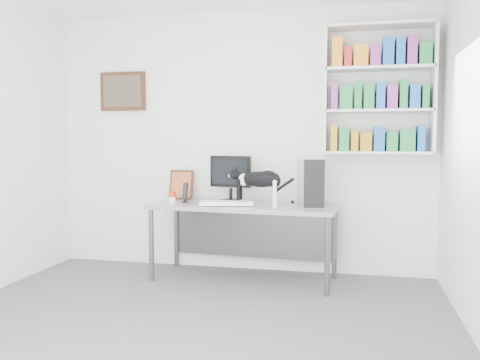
{
  "coord_description": "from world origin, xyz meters",
  "views": [
    {
      "loc": [
        1.17,
        -3.23,
        1.38
      ],
      "look_at": [
        0.11,
        1.53,
        0.99
      ],
      "focal_mm": 38.0,
      "sensor_mm": 36.0,
      "label": 1
    }
  ],
  "objects_px": {
    "leaning_print": "(181,184)",
    "soup_can": "(172,197)",
    "bookshelf": "(379,90)",
    "keyboard": "(226,203)",
    "desk": "(244,242)",
    "pc_tower": "(310,182)",
    "cat": "(259,188)",
    "speaker": "(185,192)",
    "monitor": "(231,178)"
  },
  "relations": [
    {
      "from": "pc_tower",
      "to": "soup_can",
      "type": "distance_m",
      "value": 1.37
    },
    {
      "from": "keyboard",
      "to": "cat",
      "type": "relative_size",
      "value": 0.9
    },
    {
      "from": "leaning_print",
      "to": "soup_can",
      "type": "distance_m",
      "value": 0.33
    },
    {
      "from": "pc_tower",
      "to": "leaning_print",
      "type": "bearing_deg",
      "value": 157.76
    },
    {
      "from": "keyboard",
      "to": "cat",
      "type": "height_order",
      "value": "cat"
    },
    {
      "from": "desk",
      "to": "pc_tower",
      "type": "height_order",
      "value": "pc_tower"
    },
    {
      "from": "speaker",
      "to": "cat",
      "type": "bearing_deg",
      "value": 5.17
    },
    {
      "from": "monitor",
      "to": "soup_can",
      "type": "relative_size",
      "value": 4.31
    },
    {
      "from": "desk",
      "to": "keyboard",
      "type": "distance_m",
      "value": 0.44
    },
    {
      "from": "desk",
      "to": "speaker",
      "type": "bearing_deg",
      "value": -174.55
    },
    {
      "from": "bookshelf",
      "to": "soup_can",
      "type": "xyz_separation_m",
      "value": [
        -1.98,
        -0.33,
        -1.05
      ]
    },
    {
      "from": "cat",
      "to": "soup_can",
      "type": "bearing_deg",
      "value": 176.24
    },
    {
      "from": "speaker",
      "to": "soup_can",
      "type": "height_order",
      "value": "speaker"
    },
    {
      "from": "soup_can",
      "to": "leaning_print",
      "type": "bearing_deg",
      "value": 91.88
    },
    {
      "from": "bookshelf",
      "to": "pc_tower",
      "type": "bearing_deg",
      "value": -159.7
    },
    {
      "from": "keyboard",
      "to": "leaning_print",
      "type": "height_order",
      "value": "leaning_print"
    },
    {
      "from": "bookshelf",
      "to": "soup_can",
      "type": "distance_m",
      "value": 2.26
    },
    {
      "from": "cat",
      "to": "monitor",
      "type": "bearing_deg",
      "value": 138.54
    },
    {
      "from": "pc_tower",
      "to": "speaker",
      "type": "distance_m",
      "value": 1.24
    },
    {
      "from": "leaning_print",
      "to": "cat",
      "type": "relative_size",
      "value": 0.56
    },
    {
      "from": "monitor",
      "to": "leaning_print",
      "type": "bearing_deg",
      "value": -176.21
    },
    {
      "from": "pc_tower",
      "to": "speaker",
      "type": "relative_size",
      "value": 2.17
    },
    {
      "from": "monitor",
      "to": "speaker",
      "type": "bearing_deg",
      "value": -141.21
    },
    {
      "from": "monitor",
      "to": "cat",
      "type": "height_order",
      "value": "monitor"
    },
    {
      "from": "leaning_print",
      "to": "bookshelf",
      "type": "bearing_deg",
      "value": 2.95
    },
    {
      "from": "keyboard",
      "to": "bookshelf",
      "type": "bearing_deg",
      "value": 3.23
    },
    {
      "from": "leaning_print",
      "to": "monitor",
      "type": "bearing_deg",
      "value": -4.86
    },
    {
      "from": "pc_tower",
      "to": "cat",
      "type": "xyz_separation_m",
      "value": [
        -0.46,
        -0.22,
        -0.05
      ]
    },
    {
      "from": "monitor",
      "to": "cat",
      "type": "bearing_deg",
      "value": -34.24
    },
    {
      "from": "cat",
      "to": "desk",
      "type": "bearing_deg",
      "value": 141.81
    },
    {
      "from": "desk",
      "to": "keyboard",
      "type": "relative_size",
      "value": 3.52
    },
    {
      "from": "bookshelf",
      "to": "desk",
      "type": "xyz_separation_m",
      "value": [
        -1.26,
        -0.29,
        -1.48
      ]
    },
    {
      "from": "keyboard",
      "to": "soup_can",
      "type": "height_order",
      "value": "soup_can"
    },
    {
      "from": "speaker",
      "to": "leaning_print",
      "type": "height_order",
      "value": "leaning_print"
    },
    {
      "from": "soup_can",
      "to": "monitor",
      "type": "bearing_deg",
      "value": 23.78
    },
    {
      "from": "desk",
      "to": "keyboard",
      "type": "bearing_deg",
      "value": -135.72
    },
    {
      "from": "keyboard",
      "to": "pc_tower",
      "type": "distance_m",
      "value": 0.83
    },
    {
      "from": "monitor",
      "to": "soup_can",
      "type": "height_order",
      "value": "monitor"
    },
    {
      "from": "soup_can",
      "to": "keyboard",
      "type": "bearing_deg",
      "value": -8.3
    },
    {
      "from": "bookshelf",
      "to": "pc_tower",
      "type": "relative_size",
      "value": 2.75
    },
    {
      "from": "leaning_print",
      "to": "keyboard",
      "type": "bearing_deg",
      "value": -31.4
    },
    {
      "from": "speaker",
      "to": "leaning_print",
      "type": "bearing_deg",
      "value": 131.61
    },
    {
      "from": "desk",
      "to": "cat",
      "type": "xyz_separation_m",
      "value": [
        0.18,
        -0.16,
        0.55
      ]
    },
    {
      "from": "keyboard",
      "to": "soup_can",
      "type": "bearing_deg",
      "value": 158.55
    },
    {
      "from": "bookshelf",
      "to": "monitor",
      "type": "distance_m",
      "value": 1.68
    },
    {
      "from": "monitor",
      "to": "pc_tower",
      "type": "bearing_deg",
      "value": 1.28
    },
    {
      "from": "speaker",
      "to": "cat",
      "type": "relative_size",
      "value": 0.37
    },
    {
      "from": "desk",
      "to": "pc_tower",
      "type": "bearing_deg",
      "value": 9.27
    },
    {
      "from": "monitor",
      "to": "pc_tower",
      "type": "height_order",
      "value": "monitor"
    },
    {
      "from": "keyboard",
      "to": "desk",
      "type": "bearing_deg",
      "value": 27.21
    }
  ]
}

